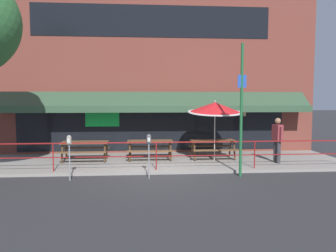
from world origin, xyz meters
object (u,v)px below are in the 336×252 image
Objects in this scene: picnic_table_right at (213,144)px; patio_umbrella_right at (215,108)px; picnic_table_left at (85,146)px; parking_meter_far at (149,143)px; picnic_table_centre at (150,145)px; pedestrian_walking at (277,138)px; street_sign_pole at (241,109)px; parking_meter_near at (69,144)px.

patio_umbrella_right is at bearing -90.00° from picnic_table_right.
picnic_table_left is at bearing -178.86° from picnic_table_right.
patio_umbrella_right is 3.75m from parking_meter_far.
picnic_table_centre is 2.80m from parking_meter_far.
picnic_table_right is 3.84m from parking_meter_far.
patio_umbrella_right is at bearing 162.13° from pedestrian_walking.
parking_meter_far reaches higher than picnic_table_left.
picnic_table_left and picnic_table_right have the same top height.
picnic_table_centre is at bearing 179.60° from picnic_table_right.
picnic_table_centre is 4.21m from street_sign_pole.
parking_meter_near is at bearing -178.52° from street_sign_pole.
picnic_table_right is 0.42× the size of street_sign_pole.
street_sign_pole is (-1.92, -1.64, 1.15)m from pedestrian_walking.
picnic_table_right is at bearing 1.14° from picnic_table_left.
picnic_table_centre is 1.05× the size of pedestrian_walking.
parking_meter_far is at bearing -47.22° from picnic_table_left.
parking_meter_near is (-7.35, -1.78, 0.09)m from pedestrian_walking.
picnic_table_right is at bearing 90.00° from patio_umbrella_right.
picnic_table_left is at bearing 154.77° from street_sign_pole.
street_sign_pole reaches higher than picnic_table_centre.
pedestrian_walking reaches higher than parking_meter_far.
street_sign_pole is (0.33, -2.66, 1.50)m from picnic_table_right.
parking_meter_near is 2.45m from parking_meter_far.
picnic_table_centre is at bearing 87.93° from parking_meter_far.
patio_umbrella_right reaches higher than pedestrian_walking.
picnic_table_centre is at bearing 167.75° from pedestrian_walking.
picnic_table_centre is 1.00× the size of picnic_table_right.
picnic_table_left is 2.55m from picnic_table_centre.
parking_meter_far is at bearing -160.62° from pedestrian_walking.
picnic_table_centre is 3.83m from parking_meter_near.
parking_meter_far is at bearing -178.32° from street_sign_pole.
picnic_table_right is at bearing -0.40° from picnic_table_centre.
picnic_table_left is at bearing 172.84° from pedestrian_walking.
parking_meter_near is at bearing -153.85° from patio_umbrella_right.
patio_umbrella_right reaches higher than picnic_table_left.
picnic_table_left is 0.42× the size of street_sign_pole.
patio_umbrella_right is (0.00, -0.30, 1.47)m from picnic_table_right.
street_sign_pole is (5.43, 0.14, 1.05)m from parking_meter_near.
parking_meter_near is (0.00, -2.70, 0.44)m from picnic_table_left.
parking_meter_far is at bearing -137.24° from patio_umbrella_right.
picnic_table_left is at bearing 132.78° from parking_meter_far.
pedestrian_walking reaches higher than picnic_table_centre.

